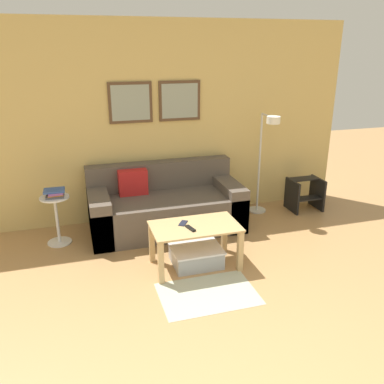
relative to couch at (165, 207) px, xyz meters
name	(u,v)px	position (x,y,z in m)	size (l,w,h in m)	color
wall_back	(144,123)	(-0.14, 0.47, 0.99)	(5.60, 0.09, 2.55)	#D6B76B
area_rug	(208,294)	(0.04, -1.58, -0.29)	(0.92, 0.63, 0.01)	#B2B79E
couch	(165,207)	(0.00, 0.00, 0.00)	(1.90, 0.89, 0.80)	brown
coffee_table	(195,234)	(0.08, -1.04, 0.08)	(0.91, 0.53, 0.47)	tan
storage_bin	(196,255)	(0.10, -1.00, -0.19)	(0.53, 0.45, 0.20)	#9EA3A8
floor_lamp	(266,153)	(1.38, 0.01, 0.59)	(0.25, 0.53, 1.40)	silver
side_table	(57,216)	(-1.31, -0.06, 0.06)	(0.33, 0.33, 0.59)	white
book_stack	(55,193)	(-1.30, -0.07, 0.34)	(0.24, 0.20, 0.09)	#4C4C51
remote_control	(190,228)	(0.01, -1.11, 0.19)	(0.04, 0.15, 0.02)	black
cell_phone	(183,223)	(-0.02, -0.96, 0.19)	(0.07, 0.14, 0.01)	#1E2338
step_stool	(305,193)	(2.05, 0.04, -0.05)	(0.44, 0.37, 0.45)	black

